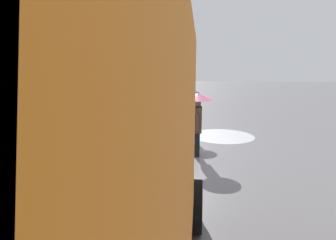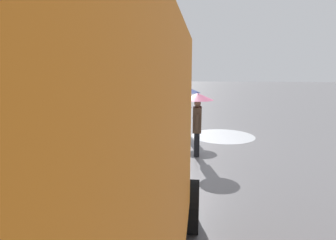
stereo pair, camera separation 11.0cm
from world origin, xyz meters
name	(u,v)px [view 1 (the left image)]	position (x,y,z in m)	size (l,w,h in m)	color
ground_plane	(175,139)	(0.00, 0.00, 0.00)	(90.00, 90.00, 0.00)	slate
slush_patch_near_cluster	(151,131)	(1.21, -1.30, 0.00)	(1.56, 1.56, 0.01)	silver
slush_patch_under_van	(222,136)	(-2.01, -0.69, 0.00)	(2.72, 2.72, 0.01)	#ADAFB5
slush_patch_mid_street	(110,208)	(0.95, 6.00, 0.00)	(1.77, 1.77, 0.01)	#ADAFB5
slush_patch_far_side	(66,204)	(1.96, 5.93, 0.00)	(1.83, 1.83, 0.01)	silver
cargo_van_parked_right	(86,108)	(3.99, -0.52, 1.18)	(2.31, 5.39, 2.60)	white
box_truck_background	(28,208)	(0.39, 9.63, 1.94)	(2.77, 8.28, 3.38)	orange
shopping_cart_vendor	(176,130)	(-0.12, 0.92, 0.57)	(0.70, 0.91, 1.02)	#1951B2
hand_dolly_boxes	(153,120)	(0.83, 0.45, 0.87)	(0.71, 0.83, 1.48)	#515156
pedestrian_pink_side	(198,109)	(-0.91, 2.13, 1.58)	(1.04, 1.04, 2.15)	black
pedestrian_black_side	(187,100)	(-0.48, -0.51, 1.58)	(1.04, 1.04, 2.15)	black
pedestrian_white_side	(140,106)	(1.13, 1.57, 1.58)	(1.04, 1.04, 2.15)	black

